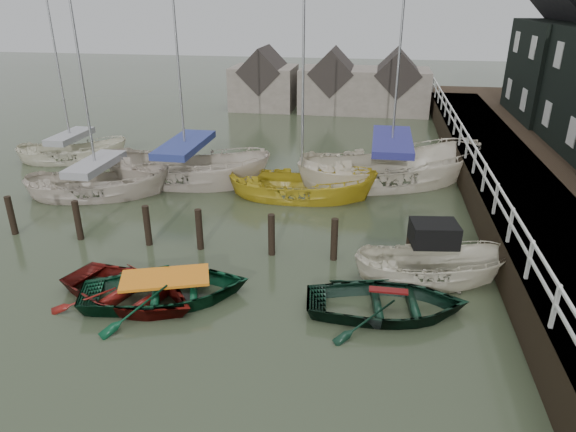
% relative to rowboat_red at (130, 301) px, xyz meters
% --- Properties ---
extents(ground, '(120.00, 120.00, 0.00)m').
position_rel_rowboat_red_xyz_m(ground, '(2.08, 0.36, 0.00)').
color(ground, '#2D3622').
rests_on(ground, ground).
extents(pier, '(3.04, 32.00, 2.70)m').
position_rel_rowboat_red_xyz_m(pier, '(11.55, 10.36, 0.71)').
color(pier, black).
rests_on(pier, ground).
extents(mooring_pilings, '(13.72, 0.22, 1.80)m').
position_rel_rowboat_red_xyz_m(mooring_pilings, '(0.96, 3.36, 0.50)').
color(mooring_pilings, black).
rests_on(mooring_pilings, ground).
extents(far_sheds, '(14.00, 4.08, 4.39)m').
position_rel_rowboat_red_xyz_m(far_sheds, '(2.91, 26.36, 1.86)').
color(far_sheds, '#665B51').
rests_on(far_sheds, ground).
extents(rowboat_red, '(4.90, 4.15, 0.86)m').
position_rel_rowboat_red_xyz_m(rowboat_red, '(0.00, 0.00, 0.00)').
color(rowboat_red, '#5E110D').
rests_on(rowboat_red, ground).
extents(rowboat_green, '(5.34, 4.55, 0.94)m').
position_rel_rowboat_red_xyz_m(rowboat_green, '(0.97, 0.24, 0.00)').
color(rowboat_green, '#08321C').
rests_on(rowboat_green, ground).
extents(rowboat_dkgreen, '(4.55, 3.50, 0.88)m').
position_rel_rowboat_red_xyz_m(rowboat_dkgreen, '(6.93, 0.62, 0.00)').
color(rowboat_dkgreen, black).
rests_on(rowboat_dkgreen, ground).
extents(motorboat, '(4.63, 2.27, 2.65)m').
position_rel_rowboat_red_xyz_m(motorboat, '(8.16, 2.47, 0.09)').
color(motorboat, beige).
rests_on(motorboat, ground).
extents(sailboat_a, '(6.28, 3.80, 11.08)m').
position_rel_rowboat_red_xyz_m(sailboat_a, '(-4.87, 7.34, 0.07)').
color(sailboat_a, beige).
rests_on(sailboat_a, ground).
extents(sailboat_b, '(7.63, 2.98, 11.57)m').
position_rel_rowboat_red_xyz_m(sailboat_b, '(-1.82, 9.57, 0.06)').
color(sailboat_b, beige).
rests_on(sailboat_b, ground).
extents(sailboat_c, '(6.18, 2.45, 10.64)m').
position_rel_rowboat_red_xyz_m(sailboat_c, '(3.49, 8.61, 0.01)').
color(sailboat_c, gold).
rests_on(sailboat_c, ground).
extents(sailboat_d, '(8.96, 5.86, 14.01)m').
position_rel_rowboat_red_xyz_m(sailboat_d, '(7.07, 11.01, 0.06)').
color(sailboat_d, beige).
rests_on(sailboat_d, ground).
extents(sailboat_e, '(5.74, 3.56, 10.04)m').
position_rel_rowboat_red_xyz_m(sailboat_e, '(-8.64, 11.70, 0.07)').
color(sailboat_e, beige).
rests_on(sailboat_e, ground).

